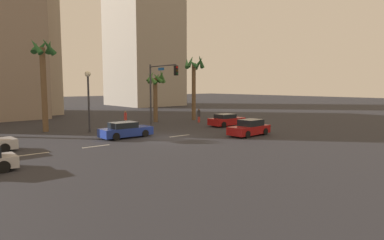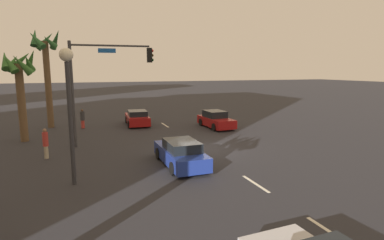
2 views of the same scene
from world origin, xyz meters
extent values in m
plane|color=#28282D|center=(0.00, 0.00, 0.00)|extent=(220.00, 220.00, 0.00)
cube|color=silver|center=(-11.00, 0.00, 0.01)|extent=(2.47, 0.14, 0.01)
cube|color=silver|center=(-6.44, 0.00, 0.01)|extent=(2.13, 0.14, 0.01)
cube|color=silver|center=(1.41, 0.00, 0.01)|extent=(2.20, 0.14, 0.01)
cube|color=silver|center=(8.96, 0.00, 0.01)|extent=(2.42, 0.14, 0.01)
cylinder|color=black|center=(-12.09, 1.75, 0.32)|extent=(0.65, 0.25, 0.64)
cylinder|color=black|center=(-13.23, -3.96, 0.32)|extent=(0.64, 0.22, 0.64)
cube|color=maroon|center=(6.31, -3.86, 0.52)|extent=(4.28, 1.94, 0.72)
cube|color=black|center=(6.56, -3.85, 1.16)|extent=(2.09, 1.62, 0.56)
cylinder|color=black|center=(5.05, -4.74, 0.32)|extent=(0.65, 0.25, 0.64)
cylinder|color=black|center=(4.97, -3.11, 0.32)|extent=(0.65, 0.25, 0.64)
cylinder|color=black|center=(7.65, -4.61, 0.32)|extent=(0.65, 0.25, 0.64)
cylinder|color=black|center=(7.57, -2.98, 0.32)|extent=(0.65, 0.25, 0.64)
cube|color=navy|center=(-2.68, 2.27, 0.52)|extent=(4.53, 1.77, 0.71)
cube|color=black|center=(-2.95, 2.27, 1.11)|extent=(2.18, 1.55, 0.49)
cylinder|color=black|center=(-1.29, 3.10, 0.32)|extent=(0.64, 0.22, 0.64)
cylinder|color=black|center=(-1.28, 1.46, 0.32)|extent=(0.64, 0.22, 0.64)
cylinder|color=black|center=(-4.09, 3.08, 0.32)|extent=(0.64, 0.22, 0.64)
cylinder|color=black|center=(-4.07, 1.44, 0.32)|extent=(0.64, 0.22, 0.64)
cube|color=maroon|center=(9.90, 2.33, 0.52)|extent=(4.20, 2.03, 0.73)
cube|color=black|center=(9.66, 2.34, 1.12)|extent=(2.06, 1.70, 0.45)
cylinder|color=black|center=(11.22, 3.11, 0.32)|extent=(0.65, 0.25, 0.64)
cylinder|color=black|center=(11.13, 1.40, 0.32)|extent=(0.65, 0.25, 0.64)
cylinder|color=black|center=(8.68, 3.25, 0.32)|extent=(0.65, 0.25, 0.64)
cylinder|color=black|center=(8.58, 1.54, 0.32)|extent=(0.65, 0.25, 0.64)
cylinder|color=#38383D|center=(3.31, 7.52, 3.37)|extent=(0.20, 0.20, 6.74)
cylinder|color=#38383D|center=(3.16, 5.04, 6.49)|extent=(0.41, 4.96, 0.12)
cube|color=black|center=(3.02, 2.57, 5.91)|extent=(0.34, 0.34, 0.95)
sphere|color=red|center=(3.01, 2.39, 6.21)|extent=(0.20, 0.20, 0.20)
sphere|color=#392605|center=(3.01, 2.39, 5.91)|extent=(0.20, 0.20, 0.20)
sphere|color=black|center=(3.01, 2.39, 5.61)|extent=(0.20, 0.20, 0.20)
cube|color=#1959B2|center=(3.18, 5.29, 6.17)|extent=(0.10, 1.10, 0.28)
cylinder|color=#2D2D33|center=(-3.74, 7.50, 2.65)|extent=(0.18, 0.18, 5.29)
sphere|color=#F2EACC|center=(-3.74, 7.50, 5.57)|extent=(0.56, 0.56, 0.56)
cylinder|color=#BF3833|center=(9.89, 7.00, 0.35)|extent=(0.40, 0.40, 0.69)
cylinder|color=#333338|center=(9.89, 7.00, 1.07)|extent=(0.53, 0.53, 0.75)
sphere|color=brown|center=(9.89, 7.00, 1.55)|extent=(0.20, 0.20, 0.20)
cylinder|color=#B2A58C|center=(1.00, 9.03, 0.36)|extent=(0.26, 0.26, 0.72)
cylinder|color=#BF3833|center=(1.00, 9.03, 1.12)|extent=(0.35, 0.35, 0.79)
sphere|color=#8C664C|center=(1.00, 9.03, 1.62)|extent=(0.21, 0.21, 0.21)
cylinder|color=brown|center=(6.19, 10.89, 2.68)|extent=(0.52, 0.52, 5.37)
cone|color=#38702D|center=(7.00, 10.84, 5.59)|extent=(0.66, 1.60, 1.51)
cone|color=#38702D|center=(6.64, 11.30, 5.41)|extent=(1.21, 1.25, 1.32)
cone|color=#38702D|center=(6.03, 11.60, 5.58)|extent=(1.44, 0.86, 1.49)
cone|color=#38702D|center=(5.68, 11.27, 5.35)|extent=(1.16, 1.30, 1.36)
cone|color=#38702D|center=(5.51, 10.56, 5.30)|extent=(1.13, 1.53, 1.51)
cone|color=#38702D|center=(6.08, 10.24, 5.40)|extent=(1.42, 0.78, 1.31)
cone|color=#38702D|center=(6.71, 10.18, 5.60)|extent=(1.55, 1.34, 1.74)
cylinder|color=brown|center=(-6.84, 10.69, 4.03)|extent=(0.53, 0.53, 8.07)
cone|color=#235628|center=(-6.15, 10.74, 8.19)|extent=(0.65, 1.25, 1.45)
cone|color=#235628|center=(-6.61, 11.41, 8.24)|extent=(1.45, 0.94, 1.55)
cone|color=#235628|center=(-7.35, 11.05, 8.07)|extent=(1.20, 1.36, 1.29)
cone|color=#235628|center=(-7.50, 10.20, 8.11)|extent=(1.31, 1.51, 1.65)
cone|color=#235628|center=(-6.49, 9.88, 8.13)|extent=(1.72, 1.16, 1.65)
cylinder|color=brown|center=(11.29, 9.60, 3.66)|extent=(0.52, 0.52, 7.32)
cone|color=#2D6633|center=(12.23, 9.66, 7.39)|extent=(0.67, 1.72, 1.77)
cone|color=#2D6633|center=(11.41, 10.36, 7.59)|extent=(1.25, 0.75, 1.64)
cone|color=#2D6633|center=(10.59, 10.15, 7.36)|extent=(1.49, 1.67, 1.60)
cone|color=#2D6633|center=(10.82, 9.20, 7.24)|extent=(1.27, 1.36, 1.20)
cone|color=#2D6633|center=(11.75, 8.77, 7.53)|extent=(1.74, 1.31, 1.78)
cube|color=#9E9384|center=(23.69, 41.39, 13.37)|extent=(12.94, 15.03, 26.74)
camera|label=1|loc=(-16.54, -22.92, 4.50)|focal=30.83mm
camera|label=2|loc=(-17.59, 7.03, 4.97)|focal=28.73mm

